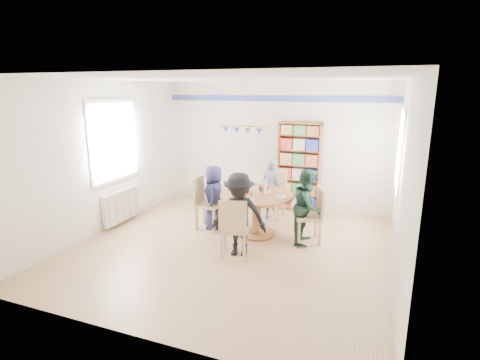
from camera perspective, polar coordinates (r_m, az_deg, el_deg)
The scene contains 14 objects.
ground at distance 6.30m, azimuth -1.33°, elevation -10.13°, with size 5.00×5.00×0.00m, color tan.
room_shell at distance 6.72m, azimuth -0.65°, elevation 6.04°, with size 5.00×5.00×5.00m.
radiator at distance 7.60m, azimuth -17.58°, elevation -3.74°, with size 0.12×1.00×0.60m.
dining_table at distance 6.63m, azimuth 2.58°, elevation -3.76°, with size 1.30×1.30×0.75m.
chair_left at distance 6.98m, azimuth -5.44°, elevation -3.08°, with size 0.45×0.45×0.98m.
chair_right at distance 6.43m, azimuth 11.05°, elevation -4.86°, with size 0.55×0.55×0.96m.
chair_far at distance 7.58m, azimuth 5.15°, elevation -1.62°, with size 0.52×0.52×0.99m.
chair_near at distance 5.72m, azimuth -0.96°, elevation -7.02°, with size 0.51×0.51×0.95m.
person_left at distance 6.96m, azimuth -3.99°, elevation -2.60°, with size 0.58×0.38×1.19m, color #1B1D3C.
person_right at distance 6.37m, azimuth 10.25°, elevation -3.97°, with size 0.62×0.48×1.27m, color #193225.
person_far at distance 7.40m, azimuth 4.91°, elevation -1.46°, with size 0.45×0.29×1.23m, color gray.
person_near at distance 5.79m, azimuth -0.14°, elevation -5.31°, with size 0.85×0.49×1.32m, color black.
bookshelf at distance 8.00m, azimuth 9.01°, elevation 1.87°, with size 0.90×0.27×1.88m.
tableware at distance 6.59m, azimuth 2.49°, elevation -1.59°, with size 1.03×1.03×0.27m.
Camera 1 is at (2.20, -5.33, 2.55)m, focal length 28.00 mm.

